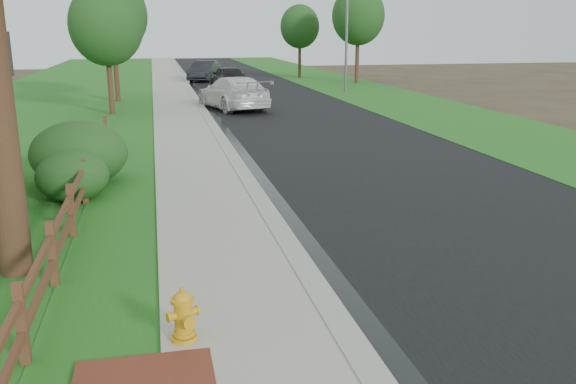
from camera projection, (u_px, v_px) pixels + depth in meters
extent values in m
plane|color=#392B1F|center=(321.00, 351.00, 7.76)|extent=(120.00, 120.00, 0.00)
cube|color=black|center=(251.00, 88.00, 41.73)|extent=(8.00, 90.00, 0.02)
cube|color=gray|center=(189.00, 89.00, 40.85)|extent=(0.40, 90.00, 0.12)
cube|color=black|center=(194.00, 89.00, 40.93)|extent=(0.50, 90.00, 0.00)
cube|color=#A69D90|center=(169.00, 89.00, 40.59)|extent=(2.20, 90.00, 0.10)
cube|color=#245819|center=(140.00, 90.00, 40.20)|extent=(1.60, 90.00, 0.06)
cube|color=#245819|center=(57.00, 92.00, 39.13)|extent=(9.00, 90.00, 0.04)
cube|color=#245819|center=(347.00, 86.00, 43.15)|extent=(6.00, 90.00, 0.04)
cube|color=#50291A|center=(22.00, 326.00, 7.26)|extent=(0.12, 0.12, 1.10)
cube|color=#50291A|center=(53.00, 255.00, 9.52)|extent=(0.12, 0.12, 1.10)
cube|color=#50291A|center=(71.00, 212.00, 11.79)|extent=(0.12, 0.12, 1.10)
cube|color=#50291A|center=(84.00, 182.00, 14.05)|extent=(0.12, 0.12, 1.10)
cube|color=#50291A|center=(93.00, 161.00, 16.31)|extent=(0.12, 0.12, 1.10)
cube|color=#50291A|center=(100.00, 145.00, 18.58)|extent=(0.12, 0.12, 1.10)
cube|color=#50291A|center=(106.00, 132.00, 20.84)|extent=(0.12, 0.12, 1.10)
cube|color=#50291A|center=(40.00, 292.00, 8.41)|extent=(0.08, 2.35, 0.10)
cube|color=#50291A|center=(37.00, 265.00, 8.31)|extent=(0.08, 2.35, 0.10)
cube|color=#50291A|center=(64.00, 236.00, 10.68)|extent=(0.08, 2.35, 0.10)
cube|color=#50291A|center=(61.00, 215.00, 10.58)|extent=(0.08, 2.35, 0.10)
cube|color=#50291A|center=(79.00, 200.00, 12.94)|extent=(0.08, 2.35, 0.10)
cube|color=#50291A|center=(77.00, 182.00, 12.84)|extent=(0.08, 2.35, 0.10)
cube|color=#50291A|center=(89.00, 175.00, 15.21)|extent=(0.08, 2.35, 0.10)
cube|color=#50291A|center=(88.00, 159.00, 15.10)|extent=(0.08, 2.35, 0.10)
cube|color=#50291A|center=(97.00, 156.00, 17.47)|extent=(0.08, 2.35, 0.10)
cube|color=#50291A|center=(96.00, 142.00, 17.37)|extent=(0.08, 2.35, 0.10)
cube|color=#50291A|center=(103.00, 141.00, 19.74)|extent=(0.08, 2.35, 0.10)
cube|color=#50291A|center=(102.00, 129.00, 19.63)|extent=(0.08, 2.35, 0.10)
cylinder|color=gold|center=(184.00, 338.00, 7.84)|extent=(0.34, 0.34, 0.06)
cylinder|color=gold|center=(183.00, 319.00, 7.77)|extent=(0.23, 0.23, 0.51)
cylinder|color=gold|center=(184.00, 333.00, 7.82)|extent=(0.28, 0.28, 0.05)
cylinder|color=gold|center=(182.00, 300.00, 7.70)|extent=(0.31, 0.31, 0.05)
ellipsoid|color=gold|center=(182.00, 299.00, 7.70)|extent=(0.25, 0.25, 0.19)
cylinder|color=gold|center=(182.00, 290.00, 7.67)|extent=(0.06, 0.06, 0.07)
cylinder|color=gold|center=(188.00, 321.00, 7.64)|extent=(0.18, 0.16, 0.15)
cylinder|color=gold|center=(171.00, 317.00, 7.67)|extent=(0.16, 0.15, 0.12)
cylinder|color=gold|center=(195.00, 311.00, 7.84)|extent=(0.16, 0.15, 0.12)
imported|color=silver|center=(233.00, 93.00, 30.77)|extent=(3.57, 6.02, 1.63)
imported|color=black|center=(228.00, 77.00, 41.33)|extent=(2.19, 4.72, 1.56)
imported|color=black|center=(204.00, 71.00, 47.39)|extent=(3.03, 4.93, 1.54)
cylinder|color=slate|center=(347.00, 27.00, 38.16)|extent=(0.16, 0.16, 8.19)
ellipsoid|color=#1A4317|center=(73.00, 176.00, 14.37)|extent=(2.20, 2.20, 1.22)
ellipsoid|color=#1A4317|center=(79.00, 153.00, 15.80)|extent=(2.57, 2.57, 1.69)
cylinder|color=#3E2719|center=(110.00, 76.00, 28.54)|extent=(0.25, 0.25, 3.62)
ellipsoid|color=#1A4317|center=(106.00, 25.00, 27.94)|extent=(3.39, 3.39, 3.73)
cylinder|color=#3E2719|center=(116.00, 65.00, 33.67)|extent=(0.28, 0.28, 4.08)
ellipsoid|color=#1A4317|center=(112.00, 15.00, 32.99)|extent=(3.76, 3.76, 4.14)
cylinder|color=#3E2719|center=(357.00, 54.00, 45.20)|extent=(0.29, 0.29, 4.27)
ellipsoid|color=#1A4317|center=(358.00, 16.00, 44.48)|extent=(3.87, 3.87, 4.25)
cylinder|color=#3E2719|center=(300.00, 56.00, 50.29)|extent=(0.25, 0.25, 3.62)
ellipsoid|color=#1A4317|center=(300.00, 26.00, 49.68)|extent=(3.20, 3.20, 3.52)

